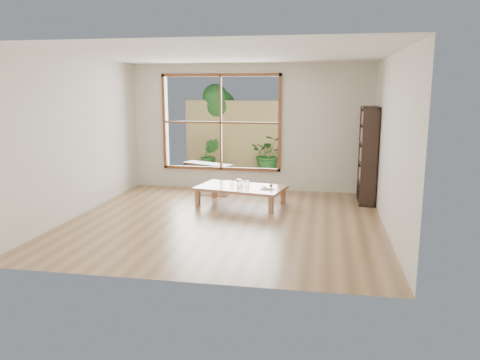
{
  "coord_description": "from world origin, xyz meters",
  "views": [
    {
      "loc": [
        1.54,
        -7.16,
        2.1
      ],
      "look_at": [
        0.13,
        0.61,
        0.55
      ],
      "focal_mm": 35.0,
      "sensor_mm": 36.0,
      "label": 1
    }
  ],
  "objects_px": {
    "low_table": "(241,189)",
    "bookshelf": "(368,155)",
    "garden_bench": "(208,166)",
    "food_tray": "(268,188)"
  },
  "relations": [
    {
      "from": "low_table",
      "to": "food_tray",
      "type": "relative_size",
      "value": 6.77
    },
    {
      "from": "low_table",
      "to": "garden_bench",
      "type": "relative_size",
      "value": 1.36
    },
    {
      "from": "low_table",
      "to": "bookshelf",
      "type": "height_order",
      "value": "bookshelf"
    },
    {
      "from": "bookshelf",
      "to": "garden_bench",
      "type": "distance_m",
      "value": 3.77
    },
    {
      "from": "bookshelf",
      "to": "low_table",
      "type": "bearing_deg",
      "value": -165.1
    },
    {
      "from": "low_table",
      "to": "food_tray",
      "type": "distance_m",
      "value": 0.52
    },
    {
      "from": "low_table",
      "to": "food_tray",
      "type": "bearing_deg",
      "value": 1.58
    },
    {
      "from": "bookshelf",
      "to": "garden_bench",
      "type": "bearing_deg",
      "value": 156.39
    },
    {
      "from": "garden_bench",
      "to": "bookshelf",
      "type": "bearing_deg",
      "value": 0.53
    },
    {
      "from": "low_table",
      "to": "garden_bench",
      "type": "distance_m",
      "value": 2.39
    }
  ]
}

